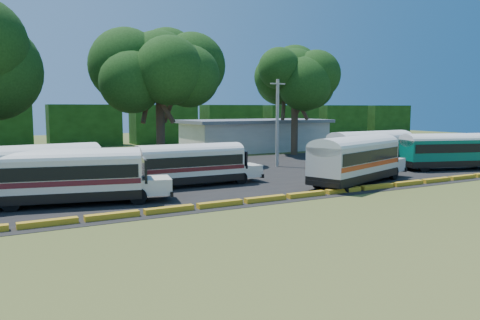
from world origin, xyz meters
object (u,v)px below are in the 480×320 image
bus_cream_west (72,173)px  bus_teal (449,149)px  bus_red (25,171)px  bus_white_red (357,157)px

bus_cream_west → bus_teal: bus_teal is taller
bus_red → bus_white_red: bus_white_red is taller
bus_red → bus_teal: bearing=-7.9°
bus_red → bus_cream_west: bearing=-31.4°
bus_red → bus_teal: (34.47, -1.27, -0.11)m
bus_cream_west → bus_white_red: bearing=5.8°
bus_teal → bus_cream_west: bearing=-163.4°
bus_cream_west → bus_white_red: (19.22, -2.32, 0.17)m
bus_red → bus_cream_west: 2.60m
bus_red → bus_white_red: size_ratio=0.97×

